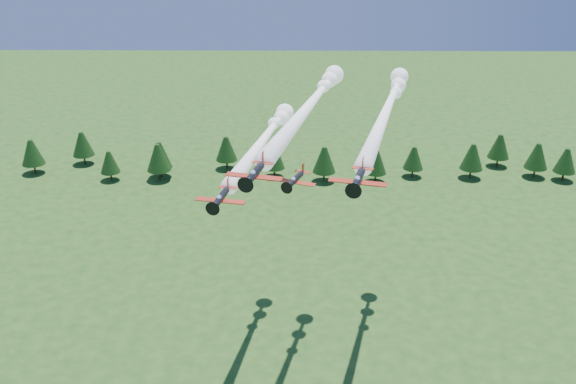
{
  "coord_description": "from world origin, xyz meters",
  "views": [
    {
      "loc": [
        2.2,
        -81.63,
        79.35
      ],
      "look_at": [
        1.34,
        0.0,
        42.66
      ],
      "focal_mm": 40.0,
      "sensor_mm": 36.0,
      "label": 1
    }
  ],
  "objects_px": {
    "plane_left": "(266,137)",
    "plane_slot": "(295,179)",
    "plane_right": "(388,107)",
    "plane_lead": "(312,102)"
  },
  "relations": [
    {
      "from": "plane_left",
      "to": "plane_right",
      "type": "bearing_deg",
      "value": 7.59
    },
    {
      "from": "plane_left",
      "to": "plane_right",
      "type": "height_order",
      "value": "plane_right"
    },
    {
      "from": "plane_lead",
      "to": "plane_left",
      "type": "bearing_deg",
      "value": 151.47
    },
    {
      "from": "plane_left",
      "to": "plane_right",
      "type": "relative_size",
      "value": 0.81
    },
    {
      "from": "plane_right",
      "to": "plane_left",
      "type": "bearing_deg",
      "value": -169.72
    },
    {
      "from": "plane_slot",
      "to": "plane_right",
      "type": "bearing_deg",
      "value": 74.79
    },
    {
      "from": "plane_lead",
      "to": "plane_slot",
      "type": "xyz_separation_m",
      "value": [
        -2.71,
        -16.08,
        -7.25
      ]
    },
    {
      "from": "plane_lead",
      "to": "plane_right",
      "type": "height_order",
      "value": "plane_lead"
    },
    {
      "from": "plane_left",
      "to": "plane_slot",
      "type": "height_order",
      "value": "plane_slot"
    },
    {
      "from": "plane_lead",
      "to": "plane_right",
      "type": "bearing_deg",
      "value": 37.68
    }
  ]
}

